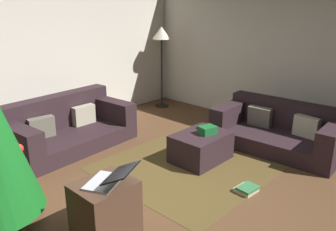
{
  "coord_description": "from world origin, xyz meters",
  "views": [
    {
      "loc": [
        -2.41,
        -2.19,
        2.09
      ],
      "look_at": [
        0.54,
        0.58,
        0.75
      ],
      "focal_mm": 37.1,
      "sensor_mm": 36.0,
      "label": 1
    }
  ],
  "objects_px": {
    "book_stack": "(247,189)",
    "corner_lamp": "(161,39)",
    "couch_left": "(66,128)",
    "tv_remote": "(202,129)",
    "gift_box": "(208,130)",
    "laptop": "(110,179)",
    "side_table": "(105,211)",
    "ottoman": "(201,147)",
    "couch_right": "(280,130)"
  },
  "relations": [
    {
      "from": "book_stack",
      "to": "corner_lamp",
      "type": "height_order",
      "value": "corner_lamp"
    },
    {
      "from": "couch_left",
      "to": "tv_remote",
      "type": "bearing_deg",
      "value": 119.83
    },
    {
      "from": "gift_box",
      "to": "laptop",
      "type": "relative_size",
      "value": 0.42
    },
    {
      "from": "side_table",
      "to": "laptop",
      "type": "distance_m",
      "value": 0.34
    },
    {
      "from": "side_table",
      "to": "corner_lamp",
      "type": "bearing_deg",
      "value": 37.27
    },
    {
      "from": "tv_remote",
      "to": "laptop",
      "type": "distance_m",
      "value": 2.1
    },
    {
      "from": "side_table",
      "to": "corner_lamp",
      "type": "distance_m",
      "value": 4.38
    },
    {
      "from": "tv_remote",
      "to": "gift_box",
      "type": "bearing_deg",
      "value": -130.53
    },
    {
      "from": "laptop",
      "to": "book_stack",
      "type": "xyz_separation_m",
      "value": [
        1.56,
        -0.47,
        -0.58
      ]
    },
    {
      "from": "couch_left",
      "to": "ottoman",
      "type": "bearing_deg",
      "value": 114.85
    },
    {
      "from": "gift_box",
      "to": "tv_remote",
      "type": "xyz_separation_m",
      "value": [
        0.09,
        0.16,
        -0.04
      ]
    },
    {
      "from": "couch_left",
      "to": "book_stack",
      "type": "xyz_separation_m",
      "value": [
        0.68,
        -2.69,
        -0.25
      ]
    },
    {
      "from": "book_stack",
      "to": "corner_lamp",
      "type": "distance_m",
      "value": 3.82
    },
    {
      "from": "tv_remote",
      "to": "book_stack",
      "type": "xyz_separation_m",
      "value": [
        -0.45,
        -1.01,
        -0.36
      ]
    },
    {
      "from": "ottoman",
      "to": "corner_lamp",
      "type": "distance_m",
      "value": 2.89
    },
    {
      "from": "couch_left",
      "to": "book_stack",
      "type": "bearing_deg",
      "value": 100.12
    },
    {
      "from": "couch_left",
      "to": "couch_right",
      "type": "relative_size",
      "value": 1.04
    },
    {
      "from": "side_table",
      "to": "ottoman",
      "type": "bearing_deg",
      "value": 11.46
    },
    {
      "from": "couch_right",
      "to": "gift_box",
      "type": "relative_size",
      "value": 8.38
    },
    {
      "from": "tv_remote",
      "to": "side_table",
      "type": "height_order",
      "value": "side_table"
    },
    {
      "from": "couch_right",
      "to": "book_stack",
      "type": "bearing_deg",
      "value": 99.88
    },
    {
      "from": "book_stack",
      "to": "gift_box",
      "type": "bearing_deg",
      "value": 66.87
    },
    {
      "from": "book_stack",
      "to": "corner_lamp",
      "type": "bearing_deg",
      "value": 60.03
    },
    {
      "from": "ottoman",
      "to": "side_table",
      "type": "height_order",
      "value": "side_table"
    },
    {
      "from": "couch_left",
      "to": "corner_lamp",
      "type": "bearing_deg",
      "value": -174.77
    },
    {
      "from": "couch_left",
      "to": "ottoman",
      "type": "height_order",
      "value": "couch_left"
    },
    {
      "from": "ottoman",
      "to": "side_table",
      "type": "distance_m",
      "value": 1.94
    },
    {
      "from": "gift_box",
      "to": "side_table",
      "type": "relative_size",
      "value": 0.39
    },
    {
      "from": "book_stack",
      "to": "couch_left",
      "type": "bearing_deg",
      "value": 104.16
    },
    {
      "from": "book_stack",
      "to": "tv_remote",
      "type": "bearing_deg",
      "value": 65.93
    },
    {
      "from": "couch_right",
      "to": "side_table",
      "type": "relative_size",
      "value": 3.29
    },
    {
      "from": "couch_right",
      "to": "laptop",
      "type": "xyz_separation_m",
      "value": [
        -3.03,
        0.13,
        0.36
      ]
    },
    {
      "from": "book_stack",
      "to": "ottoman",
      "type": "bearing_deg",
      "value": 71.53
    },
    {
      "from": "ottoman",
      "to": "gift_box",
      "type": "bearing_deg",
      "value": -43.37
    },
    {
      "from": "side_table",
      "to": "book_stack",
      "type": "relative_size",
      "value": 2.24
    },
    {
      "from": "couch_right",
      "to": "tv_remote",
      "type": "xyz_separation_m",
      "value": [
        -1.02,
        0.67,
        0.14
      ]
    },
    {
      "from": "side_table",
      "to": "corner_lamp",
      "type": "xyz_separation_m",
      "value": [
        3.38,
        2.57,
        1.1
      ]
    },
    {
      "from": "side_table",
      "to": "gift_box",
      "type": "bearing_deg",
      "value": 9.49
    },
    {
      "from": "couch_left",
      "to": "corner_lamp",
      "type": "height_order",
      "value": "corner_lamp"
    },
    {
      "from": "tv_remote",
      "to": "book_stack",
      "type": "height_order",
      "value": "tv_remote"
    },
    {
      "from": "ottoman",
      "to": "laptop",
      "type": "distance_m",
      "value": 1.97
    },
    {
      "from": "couch_right",
      "to": "couch_left",
      "type": "bearing_deg",
      "value": 39.24
    },
    {
      "from": "tv_remote",
      "to": "couch_left",
      "type": "bearing_deg",
      "value": 112.29
    },
    {
      "from": "couch_right",
      "to": "corner_lamp",
      "type": "bearing_deg",
      "value": -9.71
    },
    {
      "from": "book_stack",
      "to": "side_table",
      "type": "bearing_deg",
      "value": 161.71
    },
    {
      "from": "laptop",
      "to": "ottoman",
      "type": "bearing_deg",
      "value": 13.35
    },
    {
      "from": "corner_lamp",
      "to": "laptop",
      "type": "bearing_deg",
      "value": -141.88
    },
    {
      "from": "laptop",
      "to": "couch_right",
      "type": "bearing_deg",
      "value": -2.38
    },
    {
      "from": "ottoman",
      "to": "corner_lamp",
      "type": "xyz_separation_m",
      "value": [
        1.48,
        2.19,
        1.18
      ]
    },
    {
      "from": "laptop",
      "to": "corner_lamp",
      "type": "distance_m",
      "value": 4.33
    }
  ]
}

